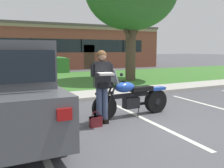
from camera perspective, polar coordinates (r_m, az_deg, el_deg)
The scene contains 12 objects.
ground_plane at distance 6.11m, azimuth 6.93°, elevation -8.67°, with size 140.00×140.00×0.00m, color #4C4C51.
curb_strip at distance 8.74m, azimuth -4.63°, elevation -3.23°, with size 60.00×0.20×0.12m, color #B7B2A8.
concrete_walk at distance 9.52m, azimuth -6.64°, elevation -2.47°, with size 60.00×1.50×0.08m, color #B7B2A8.
grass_lawn at distance 14.24m, azimuth -13.89°, elevation 0.71°, with size 60.00×8.48×0.06m, color #3D752D.
stall_stripe_0 at distance 5.38m, azimuth -16.53°, elevation -11.20°, with size 0.12×4.40×0.01m, color silver.
stall_stripe_1 at distance 6.40m, azimuth 7.62°, elevation -7.90°, with size 0.12×4.40×0.01m, color silver.
stall_stripe_2 at distance 8.18m, azimuth 22.99°, elevation -5.00°, with size 0.12×4.40×0.01m, color silver.
motorcycle at distance 6.64m, azimuth 4.98°, elevation -2.99°, with size 2.24×0.82×1.26m.
rider_person at distance 5.87m, azimuth -2.22°, elevation 0.75°, with size 0.53×0.62×1.70m.
handbag at distance 5.76m, azimuth -3.63°, elevation -8.16°, with size 0.28×0.13×0.36m.
hedge_center_left at distance 18.44m, azimuth -14.53°, elevation 4.19°, with size 3.11×0.90×1.24m.
brick_building at distance 24.88m, azimuth -19.26°, elevation 7.81°, with size 24.13×8.52×3.85m.
Camera 1 is at (-3.35, -4.82, 1.73)m, focal length 40.93 mm.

